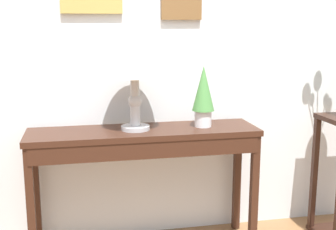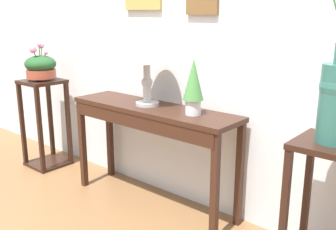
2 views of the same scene
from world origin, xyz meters
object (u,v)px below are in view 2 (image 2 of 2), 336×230
(console_table, at_px, (150,121))
(table_lamp, at_px, (147,51))
(pedestal_stand_right, at_px, (324,218))
(planter_bowl_wide_left, at_px, (41,67))
(potted_plant_on_console, at_px, (193,84))
(pedestal_stand_left, at_px, (45,123))

(console_table, distance_m, table_lamp, 0.52)
(console_table, relative_size, pedestal_stand_right, 1.68)
(planter_bowl_wide_left, bearing_deg, potted_plant_on_console, 2.82)
(potted_plant_on_console, bearing_deg, pedestal_stand_right, -7.63)
(potted_plant_on_console, height_order, pedestal_stand_right, potted_plant_on_console)
(table_lamp, relative_size, potted_plant_on_console, 1.39)
(console_table, height_order, pedestal_stand_left, pedestal_stand_left)
(table_lamp, bearing_deg, pedestal_stand_right, -5.26)
(pedestal_stand_left, distance_m, pedestal_stand_right, 2.66)
(console_table, distance_m, potted_plant_on_console, 0.49)
(console_table, relative_size, pedestal_stand_left, 1.65)
(potted_plant_on_console, bearing_deg, console_table, -176.25)
(potted_plant_on_console, bearing_deg, planter_bowl_wide_left, -177.18)
(table_lamp, height_order, planter_bowl_wide_left, table_lamp)
(table_lamp, height_order, pedestal_stand_left, table_lamp)
(pedestal_stand_right, bearing_deg, table_lamp, 174.74)
(planter_bowl_wide_left, bearing_deg, table_lamp, 3.70)
(pedestal_stand_left, bearing_deg, pedestal_stand_right, -0.97)
(pedestal_stand_left, bearing_deg, table_lamp, 3.67)
(table_lamp, bearing_deg, potted_plant_on_console, 0.15)
(console_table, height_order, table_lamp, table_lamp)
(console_table, distance_m, pedestal_stand_left, 1.35)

